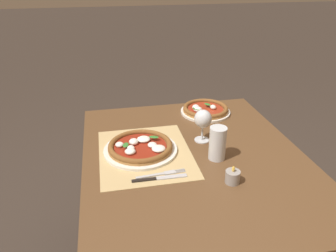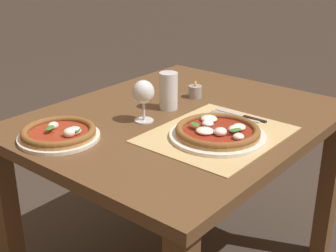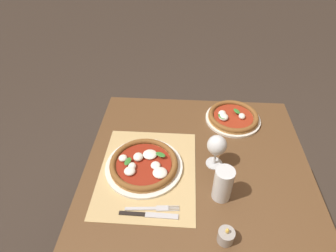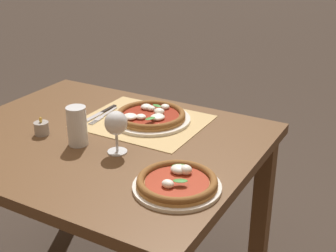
{
  "view_description": "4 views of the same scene",
  "coord_description": "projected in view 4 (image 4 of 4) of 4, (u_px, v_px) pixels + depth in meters",
  "views": [
    {
      "loc": [
        1.16,
        -0.35,
        1.49
      ],
      "look_at": [
        -0.21,
        -0.08,
        0.79
      ],
      "focal_mm": 35.0,
      "sensor_mm": 36.0,
      "label": 1
    },
    {
      "loc": [
        -1.29,
        -1.01,
        1.37
      ],
      "look_at": [
        -0.2,
        -0.1,
        0.79
      ],
      "focal_mm": 50.0,
      "sensor_mm": 36.0,
      "label": 2
    },
    {
      "loc": [
        0.68,
        -0.07,
        1.65
      ],
      "look_at": [
        -0.29,
        -0.14,
        0.8
      ],
      "focal_mm": 30.0,
      "sensor_mm": 36.0,
      "label": 3
    },
    {
      "loc": [
        -1.0,
        1.26,
        1.49
      ],
      "look_at": [
        -0.26,
        -0.05,
        0.83
      ],
      "focal_mm": 50.0,
      "sensor_mm": 36.0,
      "label": 4
    }
  ],
  "objects": [
    {
      "name": "wine_glass",
      "position": [
        116.0,
        125.0,
        1.6
      ],
      "size": [
        0.08,
        0.08,
        0.16
      ],
      "color": "silver",
      "rests_on": "dining_table"
    },
    {
      "name": "votive_candle",
      "position": [
        42.0,
        129.0,
        1.77
      ],
      "size": [
        0.06,
        0.06,
        0.07
      ],
      "color": "gray",
      "rests_on": "dining_table"
    },
    {
      "name": "pizza_far",
      "position": [
        177.0,
        183.0,
        1.42
      ],
      "size": [
        0.27,
        0.27,
        0.05
      ],
      "color": "silver",
      "rests_on": "dining_table"
    },
    {
      "name": "pint_glass",
      "position": [
        77.0,
        127.0,
        1.68
      ],
      "size": [
        0.07,
        0.07,
        0.15
      ],
      "color": "silver",
      "rests_on": "dining_table"
    },
    {
      "name": "paper_placemat",
      "position": [
        144.0,
        121.0,
        1.9
      ],
      "size": [
        0.48,
        0.39,
        0.0
      ],
      "primitive_type": "cube",
      "color": "tan",
      "rests_on": "dining_table"
    },
    {
      "name": "pizza_near",
      "position": [
        150.0,
        116.0,
        1.89
      ],
      "size": [
        0.32,
        0.32,
        0.05
      ],
      "color": "silver",
      "rests_on": "paper_placemat"
    },
    {
      "name": "fork",
      "position": [
        104.0,
        116.0,
        1.94
      ],
      "size": [
        0.03,
        0.2,
        0.0
      ],
      "color": "#B7B7BC",
      "rests_on": "paper_placemat"
    },
    {
      "name": "dining_table",
      "position": [
        102.0,
        163.0,
        1.8
      ],
      "size": [
        1.16,
        0.95,
        0.74
      ],
      "color": "brown",
      "rests_on": "ground"
    },
    {
      "name": "knife",
      "position": [
        100.0,
        114.0,
        1.96
      ],
      "size": [
        0.02,
        0.22,
        0.01
      ],
      "color": "black",
      "rests_on": "paper_placemat"
    }
  ]
}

